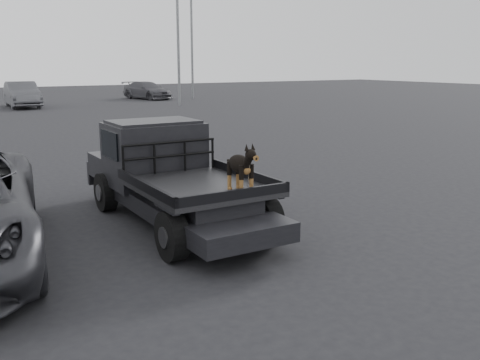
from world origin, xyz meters
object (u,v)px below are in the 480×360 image
distant_car_b (147,90)px  dog (240,168)px  flatbed_ute (176,199)px  distant_car_a (22,94)px

distant_car_b → dog: bearing=-124.3°
distant_car_b → flatbed_ute: bearing=-125.7°
dog → distant_car_a: dog is taller
flatbed_ute → distant_car_a: size_ratio=1.08×
distant_car_a → distant_car_b: 10.31m
dog → distant_car_b: bearing=70.9°
dog → distant_car_a: bearing=86.7°
distant_car_a → distant_car_b: size_ratio=1.07×
flatbed_ute → dog: (0.34, -1.71, 0.83)m
dog → distant_car_b: 35.32m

